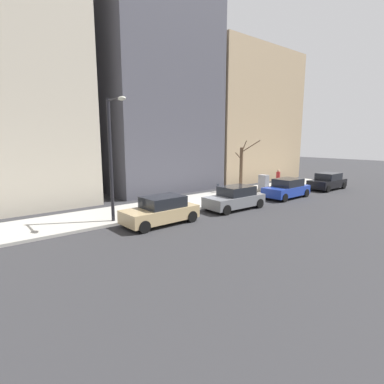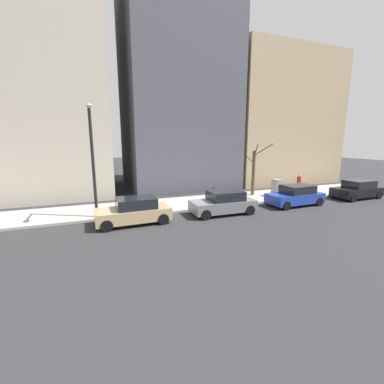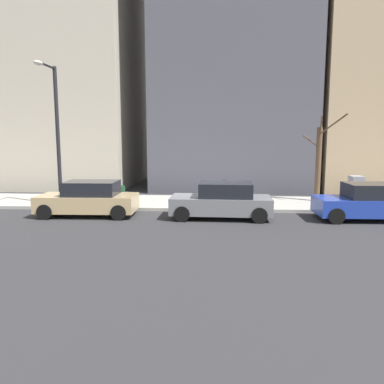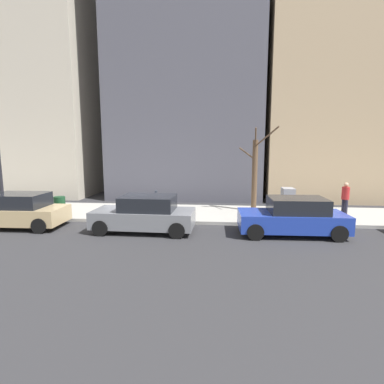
% 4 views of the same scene
% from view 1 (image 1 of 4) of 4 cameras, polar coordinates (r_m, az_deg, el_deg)
% --- Properties ---
extents(ground_plane, '(120.00, 120.00, 0.00)m').
position_cam_1_polar(ground_plane, '(20.55, 3.92, -2.91)').
color(ground_plane, '#2B2B2D').
extents(sidewalk, '(4.00, 36.00, 0.15)m').
position_cam_1_polar(sidewalk, '(22.00, 0.37, -1.83)').
color(sidewalk, '#9E9B93').
rests_on(sidewalk, ground).
extents(parked_car_black, '(1.96, 4.22, 1.52)m').
position_cam_1_polar(parked_car_black, '(30.47, 24.39, 1.84)').
color(parked_car_black, black).
rests_on(parked_car_black, ground).
extents(parked_car_blue, '(2.01, 4.24, 1.52)m').
position_cam_1_polar(parked_car_blue, '(24.87, 17.59, 0.62)').
color(parked_car_blue, '#1E389E').
rests_on(parked_car_blue, ground).
extents(parked_car_grey, '(2.00, 4.24, 1.52)m').
position_cam_1_polar(parked_car_grey, '(20.07, 8.17, -1.16)').
color(parked_car_grey, slate).
rests_on(parked_car_grey, ground).
extents(parked_car_tan, '(2.03, 4.25, 1.52)m').
position_cam_1_polar(parked_car_tan, '(16.47, -5.93, -3.56)').
color(parked_car_tan, tan).
rests_on(parked_car_tan, ground).
extents(parking_meter, '(0.14, 0.10, 1.35)m').
position_cam_1_polar(parking_meter, '(21.30, 4.93, 0.21)').
color(parking_meter, slate).
rests_on(parking_meter, sidewalk).
extents(utility_box, '(0.83, 0.61, 1.43)m').
position_cam_1_polar(utility_box, '(26.55, 13.47, 1.63)').
color(utility_box, '#A8A399').
rests_on(utility_box, sidewalk).
extents(streetlamp, '(1.97, 0.32, 6.50)m').
position_cam_1_polar(streetlamp, '(16.36, -14.95, 7.68)').
color(streetlamp, black).
rests_on(streetlamp, sidewalk).
extents(bare_tree, '(1.37, 1.82, 4.39)m').
position_cam_1_polar(bare_tree, '(26.07, 9.40, 4.54)').
color(bare_tree, brown).
rests_on(bare_tree, sidewalk).
extents(trash_bin, '(0.56, 0.56, 0.90)m').
position_cam_1_polar(trash_bin, '(18.64, -7.39, -2.42)').
color(trash_bin, '#14381E').
rests_on(trash_bin, sidewalk).
extents(pedestrian_near_meter, '(0.40, 0.36, 1.66)m').
position_cam_1_polar(pedestrian_near_meter, '(29.18, 16.06, 2.71)').
color(pedestrian_near_meter, '#1E1E2D').
rests_on(pedestrian_near_meter, sidewalk).
extents(office_tower_left, '(12.70, 12.70, 14.25)m').
position_cam_1_polar(office_tower_left, '(37.90, 6.61, 13.76)').
color(office_tower_left, tan).
rests_on(office_tower_left, ground).
extents(office_block_center, '(10.28, 10.28, 22.15)m').
position_cam_1_polar(office_block_center, '(30.18, -8.56, 22.30)').
color(office_block_center, '#4C4C56').
rests_on(office_block_center, ground).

